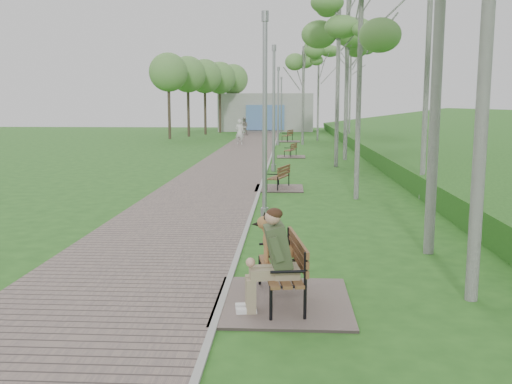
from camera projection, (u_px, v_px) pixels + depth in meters
ground at (241, 246)px, 11.82m from camera, size 120.00×120.00×0.00m
walkway at (242, 154)px, 33.12m from camera, size 3.50×67.00×0.04m
kerb at (272, 154)px, 33.02m from camera, size 0.10×67.00×0.05m
embankment at (492, 158)px, 30.87m from camera, size 14.00×70.00×1.60m
building_north at (266, 112)px, 61.88m from camera, size 10.00×5.20×4.00m
bench_main at (276, 272)px, 8.34m from camera, size 1.99×2.21×1.73m
bench_second at (278, 184)px, 19.75m from camera, size 1.64×1.82×1.01m
bench_third at (290, 154)px, 31.52m from camera, size 1.55×1.72×0.95m
bench_far at (287, 139)px, 44.38m from camera, size 1.87×2.08×1.15m
lamp_post_near at (265, 125)px, 14.21m from camera, size 0.20×0.20×5.15m
lamp_post_second at (274, 113)px, 24.51m from camera, size 0.21×0.21×5.39m
lamp_post_third at (278, 109)px, 40.24m from camera, size 0.21×0.21×5.48m
lamp_post_far at (281, 107)px, 58.16m from camera, size 0.22×0.22×5.62m
pedestrian_near at (240, 132)px, 40.66m from camera, size 0.77×0.63×1.83m
pedestrian_far at (244, 126)px, 53.00m from camera, size 0.83×0.65×1.67m
birch_near_a at (361, 1)px, 16.77m from camera, size 2.22×2.22×7.54m
birch_mid_a at (339, 4)px, 25.53m from camera, size 2.57×2.57×9.37m
birch_mid_c at (348, 17)px, 28.84m from camera, size 2.97×2.97×9.23m
birch_far_b at (304, 65)px, 40.34m from camera, size 2.41×2.41×7.22m
birch_far_c at (351, 43)px, 40.19m from camera, size 2.39×2.39×9.15m
birch_distant_a at (319, 56)px, 44.70m from camera, size 2.43×2.43×8.45m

